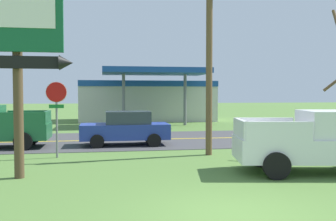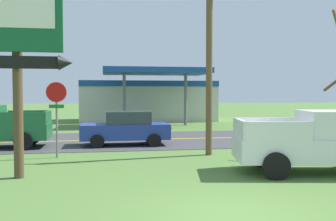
{
  "view_description": "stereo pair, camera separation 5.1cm",
  "coord_description": "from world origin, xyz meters",
  "px_view_note": "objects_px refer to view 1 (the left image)",
  "views": [
    {
      "loc": [
        -2.61,
        -7.41,
        2.5
      ],
      "look_at": [
        0.0,
        8.0,
        1.8
      ],
      "focal_mm": 40.9,
      "sensor_mm": 36.0,
      "label": 1
    },
    {
      "loc": [
        -2.56,
        -7.42,
        2.5
      ],
      "look_at": [
        0.0,
        8.0,
        1.8
      ],
      "focal_mm": 40.9,
      "sensor_mm": 36.0,
      "label": 2
    }
  ],
  "objects_px": {
    "car_blue_near_lane": "(126,128)",
    "motel_sign": "(19,40)",
    "pickup_white_parked_on_lawn": "(321,142)",
    "utility_pole": "(209,45)",
    "stop_sign": "(56,106)",
    "gas_station": "(147,99)"
  },
  "relations": [
    {
      "from": "utility_pole",
      "to": "gas_station",
      "type": "xyz_separation_m",
      "value": [
        -0.29,
        20.04,
        -2.5
      ]
    },
    {
      "from": "motel_sign",
      "to": "gas_station",
      "type": "xyz_separation_m",
      "value": [
        6.33,
        23.37,
        -2.1
      ]
    },
    {
      "from": "motel_sign",
      "to": "pickup_white_parked_on_lawn",
      "type": "height_order",
      "value": "motel_sign"
    },
    {
      "from": "stop_sign",
      "to": "utility_pole",
      "type": "bearing_deg",
      "value": -2.81
    },
    {
      "from": "car_blue_near_lane",
      "to": "stop_sign",
      "type": "bearing_deg",
      "value": -132.11
    },
    {
      "from": "utility_pole",
      "to": "car_blue_near_lane",
      "type": "height_order",
      "value": "utility_pole"
    },
    {
      "from": "stop_sign",
      "to": "car_blue_near_lane",
      "type": "xyz_separation_m",
      "value": [
        2.84,
        3.14,
        -1.2
      ]
    },
    {
      "from": "gas_station",
      "to": "pickup_white_parked_on_lawn",
      "type": "bearing_deg",
      "value": -83.27
    },
    {
      "from": "utility_pole",
      "to": "gas_station",
      "type": "height_order",
      "value": "utility_pole"
    },
    {
      "from": "motel_sign",
      "to": "gas_station",
      "type": "height_order",
      "value": "motel_sign"
    },
    {
      "from": "motel_sign",
      "to": "pickup_white_parked_on_lawn",
      "type": "relative_size",
      "value": 1.09
    },
    {
      "from": "stop_sign",
      "to": "car_blue_near_lane",
      "type": "relative_size",
      "value": 0.7
    },
    {
      "from": "stop_sign",
      "to": "pickup_white_parked_on_lawn",
      "type": "height_order",
      "value": "stop_sign"
    },
    {
      "from": "pickup_white_parked_on_lawn",
      "to": "car_blue_near_lane",
      "type": "distance_m",
      "value": 9.36
    },
    {
      "from": "utility_pole",
      "to": "gas_station",
      "type": "relative_size",
      "value": 0.69
    },
    {
      "from": "car_blue_near_lane",
      "to": "motel_sign",
      "type": "bearing_deg",
      "value": -116.97
    },
    {
      "from": "stop_sign",
      "to": "gas_station",
      "type": "bearing_deg",
      "value": 73.84
    },
    {
      "from": "utility_pole",
      "to": "car_blue_near_lane",
      "type": "xyz_separation_m",
      "value": [
        -3.18,
        3.43,
        -3.62
      ]
    },
    {
      "from": "stop_sign",
      "to": "utility_pole",
      "type": "xyz_separation_m",
      "value": [
        6.01,
        -0.29,
        2.42
      ]
    },
    {
      "from": "stop_sign",
      "to": "utility_pole",
      "type": "relative_size",
      "value": 0.36
    },
    {
      "from": "motel_sign",
      "to": "car_blue_near_lane",
      "type": "height_order",
      "value": "motel_sign"
    },
    {
      "from": "motel_sign",
      "to": "pickup_white_parked_on_lawn",
      "type": "distance_m",
      "value": 9.69
    }
  ]
}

